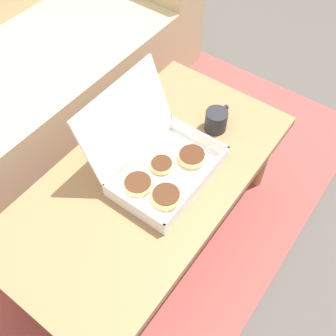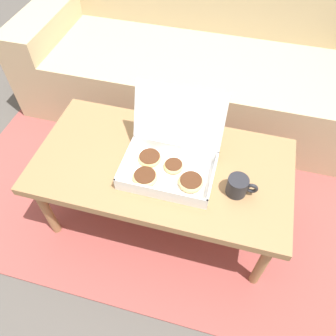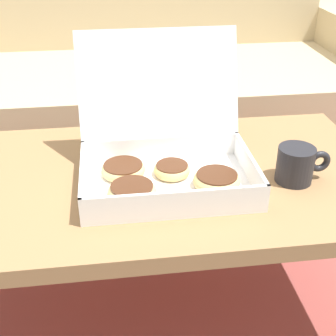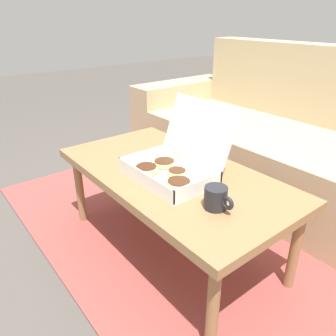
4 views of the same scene
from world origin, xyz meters
The scene contains 6 objects.
ground_plane centered at (0.00, 0.00, 0.00)m, with size 12.00×12.00×0.00m, color #514C47.
area_rug centered at (0.00, 0.30, 0.01)m, with size 2.45×1.99×0.01m, color #994742.
couch centered at (0.00, 0.84, 0.31)m, with size 2.33×0.88×0.93m.
coffee_table centered at (0.00, -0.16, 0.41)m, with size 1.17×0.61×0.45m.
pastry_box centered at (0.04, -0.18, 0.51)m, with size 0.39×0.35×0.31m.
coffee_mug centered at (0.35, -0.23, 0.49)m, with size 0.13×0.09×0.09m.
Camera 4 is at (1.05, -1.01, 1.11)m, focal length 35.00 mm.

